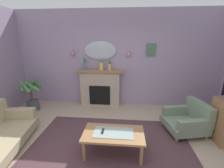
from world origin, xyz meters
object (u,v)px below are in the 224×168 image
at_px(wall_mirror, 100,51).
at_px(coffee_table, 113,135).
at_px(tv_remote, 103,131).
at_px(fireplace, 100,88).
at_px(wall_sconce_right, 129,53).
at_px(mantel_vase_right, 110,64).
at_px(mantel_vase_centre, 85,62).
at_px(framed_picture, 151,50).
at_px(mantel_vase_left, 101,64).
at_px(armchair_near_fireplace, 188,119).
at_px(potted_plant_corner_palm, 31,92).
at_px(wall_sconce_left, 72,52).

relative_size(wall_mirror, coffee_table, 0.87).
height_order(wall_mirror, tv_remote, wall_mirror).
height_order(fireplace, wall_sconce_right, wall_sconce_right).
bearing_deg(mantel_vase_right, mantel_vase_centre, 180.00).
bearing_deg(coffee_table, mantel_vase_right, 97.95).
bearing_deg(mantel_vase_centre, fireplace, 3.60).
distance_m(fireplace, tv_remote, 2.16).
bearing_deg(fireplace, tv_remote, -79.38).
distance_m(mantel_vase_centre, framed_picture, 1.99).
height_order(mantel_vase_left, armchair_near_fireplace, mantel_vase_left).
bearing_deg(framed_picture, potted_plant_corner_palm, -168.98).
relative_size(wall_sconce_right, coffee_table, 0.13).
bearing_deg(potted_plant_corner_palm, fireplace, 14.93).
distance_m(mantel_vase_left, wall_sconce_right, 0.87).
xyz_separation_m(fireplace, potted_plant_corner_palm, (-1.96, -0.52, -0.02)).
distance_m(mantel_vase_left, wall_sconce_left, 0.97).
bearing_deg(mantel_vase_right, framed_picture, 8.53).
distance_m(wall_sconce_right, potted_plant_corner_palm, 3.08).
bearing_deg(framed_picture, armchair_near_fireplace, -62.59).
distance_m(fireplace, mantel_vase_right, 0.83).
bearing_deg(mantel_vase_centre, mantel_vase_left, -0.00).
height_order(mantel_vase_centre, tv_remote, mantel_vase_centre).
bearing_deg(potted_plant_corner_palm, wall_mirror, 18.73).
relative_size(framed_picture, potted_plant_corner_palm, 0.35).
bearing_deg(tv_remote, wall_mirror, 99.97).
height_order(fireplace, coffee_table, fireplace).
height_order(mantel_vase_right, potted_plant_corner_palm, mantel_vase_right).
distance_m(mantel_vase_centre, tv_remote, 2.44).
bearing_deg(tv_remote, armchair_near_fireplace, 25.23).
xyz_separation_m(mantel_vase_left, mantel_vase_right, (0.25, 0.00, 0.01)).
height_order(mantel_vase_left, wall_mirror, wall_mirror).
bearing_deg(fireplace, wall_sconce_right, 6.16).
bearing_deg(wall_sconce_left, framed_picture, 1.46).
bearing_deg(mantel_vase_centre, framed_picture, 5.27).
relative_size(mantel_vase_centre, potted_plant_corner_palm, 0.39).
xyz_separation_m(mantel_vase_centre, coffee_table, (1.05, -2.11, -0.99)).
xyz_separation_m(mantel_vase_left, wall_mirror, (-0.05, 0.17, 0.38)).
distance_m(framed_picture, tv_remote, 2.84).
bearing_deg(coffee_table, tv_remote, 174.99).
xyz_separation_m(mantel_vase_right, wall_sconce_right, (0.55, 0.12, 0.32)).
relative_size(wall_sconce_right, armchair_near_fireplace, 0.14).
xyz_separation_m(armchair_near_fireplace, potted_plant_corner_palm, (-4.19, 0.74, 0.25)).
relative_size(mantel_vase_centre, framed_picture, 1.13).
bearing_deg(mantel_vase_centre, wall_mirror, 20.70).
bearing_deg(fireplace, wall_mirror, 90.00).
bearing_deg(mantel_vase_right, armchair_near_fireplace, -32.52).
xyz_separation_m(wall_mirror, armchair_near_fireplace, (2.23, -1.40, -1.40)).
height_order(wall_mirror, armchair_near_fireplace, wall_mirror).
bearing_deg(wall_sconce_left, wall_sconce_right, 0.00).
relative_size(coffee_table, tv_remote, 6.88).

